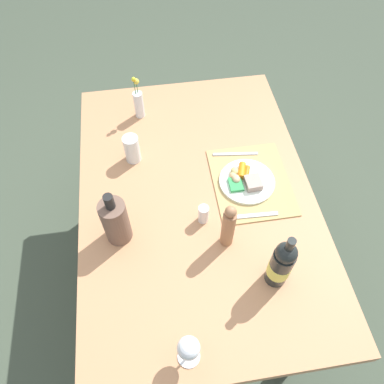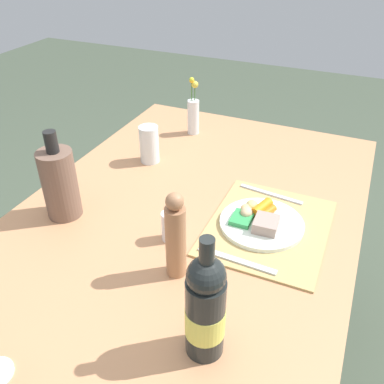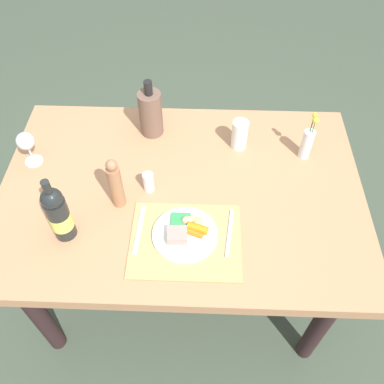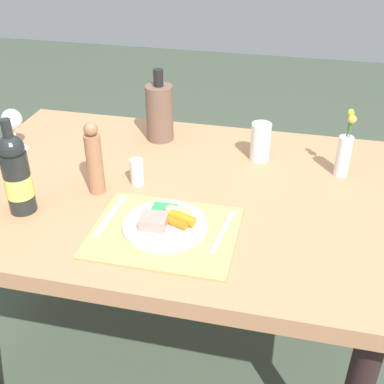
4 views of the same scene
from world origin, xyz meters
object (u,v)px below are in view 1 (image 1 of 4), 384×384
(knife, at_px, (235,154))
(flower_vase, at_px, (139,102))
(pepper_mill, at_px, (228,226))
(fork, at_px, (252,216))
(salt_shaker, at_px, (203,214))
(water_tumbler, at_px, (132,150))
(dining_table, at_px, (196,207))
(wine_bottle, at_px, (281,264))
(cooler_bottle, at_px, (115,221))
(wine_glass, at_px, (189,349))
(dinner_plate, at_px, (246,180))

(knife, height_order, flower_vase, flower_vase)
(pepper_mill, bearing_deg, knife, -17.05)
(fork, relative_size, salt_shaker, 2.44)
(fork, xyz_separation_m, water_tumbler, (0.37, 0.45, 0.05))
(dining_table, distance_m, knife, 0.29)
(wine_bottle, xyz_separation_m, flower_vase, (0.90, 0.42, -0.04))
(dining_table, relative_size, cooler_bottle, 5.41)
(fork, relative_size, flower_vase, 0.92)
(water_tumbler, bearing_deg, cooler_bottle, 168.44)
(fork, bearing_deg, wine_bottle, -173.11)
(wine_glass, bearing_deg, wine_bottle, -58.03)
(salt_shaker, height_order, flower_vase, flower_vase)
(dinner_plate, distance_m, fork, 0.17)
(water_tumbler, relative_size, pepper_mill, 0.57)
(water_tumbler, distance_m, cooler_bottle, 0.39)
(dinner_plate, height_order, pepper_mill, pepper_mill)
(cooler_bottle, bearing_deg, salt_shaker, -86.64)
(wine_bottle, relative_size, cooler_bottle, 1.08)
(flower_vase, distance_m, wine_glass, 1.12)
(fork, height_order, cooler_bottle, cooler_bottle)
(water_tumbler, bearing_deg, pepper_mill, -145.07)
(dinner_plate, relative_size, pepper_mill, 1.01)
(cooler_bottle, relative_size, wine_glass, 1.73)
(salt_shaker, bearing_deg, dinner_plate, -53.91)
(dinner_plate, xyz_separation_m, cooler_bottle, (-0.17, 0.53, 0.09))
(salt_shaker, bearing_deg, knife, -32.69)
(knife, bearing_deg, pepper_mill, 169.72)
(salt_shaker, bearing_deg, flower_vase, 17.91)
(dinner_plate, bearing_deg, water_tumbler, 65.88)
(knife, height_order, water_tumbler, water_tumbler)
(dining_table, height_order, knife, knife)
(cooler_bottle, bearing_deg, fork, -89.64)
(water_tumbler, xyz_separation_m, wine_bottle, (-0.63, -0.47, 0.06))
(knife, xyz_separation_m, cooler_bottle, (-0.33, 0.53, 0.10))
(dining_table, xyz_separation_m, salt_shaker, (-0.12, -0.01, 0.14))
(knife, distance_m, wine_glass, 0.87)
(flower_vase, bearing_deg, salt_shaker, -162.09)
(dinner_plate, xyz_separation_m, wine_glass, (-0.64, 0.34, 0.09))
(water_tumbler, height_order, wine_glass, wine_glass)
(dinner_plate, bearing_deg, cooler_bottle, 107.63)
(wine_bottle, bearing_deg, wine_glass, 121.97)
(knife, xyz_separation_m, pepper_mill, (-0.41, 0.13, 0.10))
(dining_table, distance_m, flower_vase, 0.57)
(salt_shaker, height_order, cooler_bottle, cooler_bottle)
(dining_table, relative_size, pepper_mill, 6.17)
(water_tumbler, xyz_separation_m, wine_glass, (-0.85, -0.12, 0.05))
(fork, distance_m, water_tumbler, 0.58)
(dining_table, relative_size, knife, 7.08)
(dinner_plate, bearing_deg, pepper_mill, 152.06)
(fork, bearing_deg, dining_table, 57.70)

